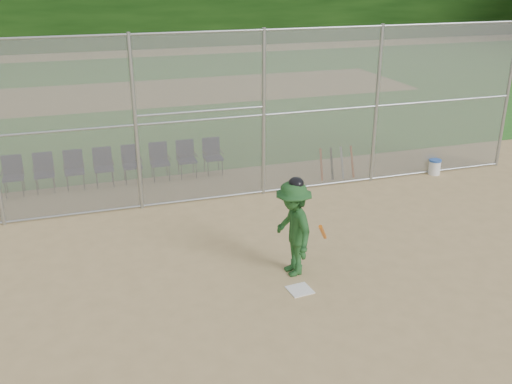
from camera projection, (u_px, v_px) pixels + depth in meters
name	position (u px, v px, depth m)	size (l,w,h in m)	color
ground	(302.00, 306.00, 9.52)	(100.00, 100.00, 0.00)	tan
grass_strip	(149.00, 93.00, 25.43)	(100.00, 100.00, 0.00)	#26651E
dirt_patch_far	(149.00, 93.00, 25.43)	(24.00, 24.00, 0.00)	tan
backstop_fence	(223.00, 115.00, 13.17)	(16.09, 0.09, 4.00)	gray
home_plate	(300.00, 290.00, 9.96)	(0.40, 0.40, 0.02)	white
batter_at_plate	(293.00, 228.00, 10.21)	(0.98, 1.31, 1.88)	#1F4F22
water_cooler	(435.00, 167.00, 15.46)	(0.33, 0.33, 0.42)	white
spare_bats	(337.00, 163.00, 15.12)	(0.96, 0.34, 0.84)	#D84C14
chair_1	(13.00, 176.00, 13.96)	(0.54, 0.52, 0.96)	#0E1035
chair_2	(44.00, 173.00, 14.17)	(0.54, 0.52, 0.96)	#0E1035
chair_3	(74.00, 170.00, 14.37)	(0.54, 0.52, 0.96)	#0E1035
chair_4	(104.00, 168.00, 14.58)	(0.54, 0.52, 0.96)	#0E1035
chair_5	(132.00, 165.00, 14.79)	(0.54, 0.52, 0.96)	#0E1035
chair_6	(160.00, 162.00, 14.99)	(0.54, 0.52, 0.96)	#0E1035
chair_7	(187.00, 159.00, 15.20)	(0.54, 0.52, 0.96)	#0E1035
chair_8	(213.00, 157.00, 15.40)	(0.54, 0.52, 0.96)	#0E1035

